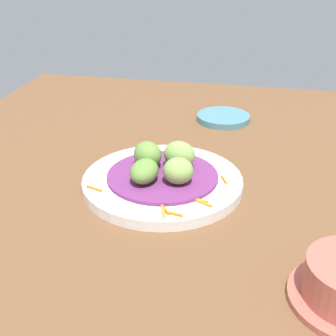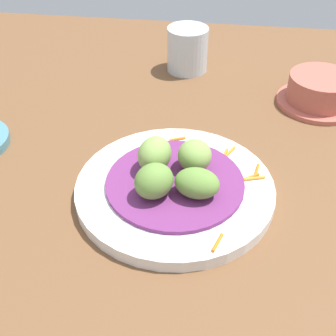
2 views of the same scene
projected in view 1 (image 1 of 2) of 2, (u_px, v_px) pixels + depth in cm
name	position (u px, v px, depth cm)	size (l,w,h in cm)	color
table_surface	(201.00, 183.00, 78.10)	(110.00, 110.00, 2.00)	brown
main_plate	(163.00, 182.00, 74.67)	(25.83, 25.83, 1.71)	white
cabbage_bed	(163.00, 176.00, 74.16)	(17.90, 17.90, 0.57)	#702D6B
carrot_garnish	(173.00, 201.00, 67.43)	(13.65, 21.35, 0.40)	orange
guac_scoop_left	(148.00, 155.00, 75.49)	(4.37, 5.04, 4.40)	olive
guac_scoop_center	(144.00, 171.00, 71.01)	(4.23, 5.56, 3.65)	olive
guac_scoop_right	(178.00, 171.00, 70.62)	(4.43, 4.70, 4.15)	#84A851
guac_scoop_back	(180.00, 155.00, 75.17)	(4.22, 5.30, 4.61)	#84A851
side_plate_small	(223.00, 118.00, 101.34)	(11.57, 11.57, 1.32)	teal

